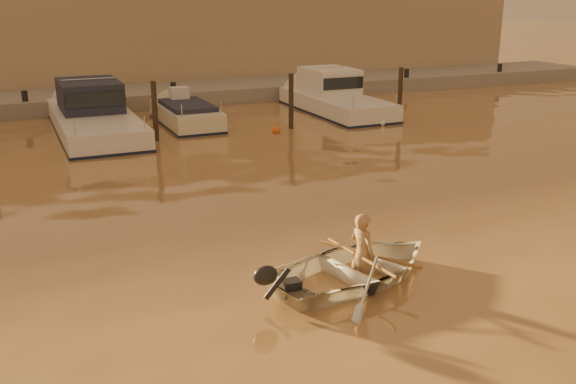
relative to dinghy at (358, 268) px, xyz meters
name	(u,v)px	position (x,y,z in m)	size (l,w,h in m)	color
ground_plane	(376,324)	(-0.53, -1.48, -0.23)	(160.00, 160.00, 0.00)	olive
dinghy	(358,268)	(0.00, 0.00, 0.00)	(2.39, 3.35, 0.69)	silver
person	(362,254)	(0.10, 0.02, 0.23)	(0.55, 0.36, 1.51)	#A27951
outboard_motor	(290,288)	(-1.46, -0.35, 0.05)	(0.90, 0.40, 0.70)	black
oar_port	(368,254)	(0.24, 0.06, 0.19)	(0.06, 0.06, 2.10)	brown
oar_starboard	(360,257)	(0.05, 0.01, 0.19)	(0.06, 0.06, 2.10)	brown
moored_boat_2	(94,115)	(-2.44, 14.52, 0.40)	(2.59, 8.56, 1.75)	silver
moored_boat_3	(186,119)	(0.91, 14.52, 0.00)	(1.76, 5.21, 0.95)	beige
moored_boat_4	(336,97)	(7.31, 14.52, 0.40)	(2.36, 7.22, 1.75)	silver
piling_2	(155,114)	(-0.73, 12.32, 0.67)	(0.18, 0.18, 2.20)	#2D2319
piling_3	(291,104)	(4.27, 12.32, 0.67)	(0.18, 0.18, 2.20)	#2D2319
piling_4	(400,96)	(8.97, 12.32, 0.67)	(0.18, 0.18, 2.20)	#2D2319
fender_c	(118,149)	(-2.22, 11.21, -0.13)	(0.30, 0.30, 0.30)	silver
fender_d	(276,130)	(3.44, 11.76, -0.13)	(0.30, 0.30, 0.30)	#C65317
fender_e	(381,123)	(7.59, 11.41, -0.13)	(0.30, 0.30, 0.30)	white
quay	(122,101)	(-0.53, 20.02, -0.08)	(52.00, 4.00, 1.00)	gray
waterfront_building	(99,41)	(-0.53, 25.52, 2.17)	(46.00, 7.00, 4.80)	#9E8466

